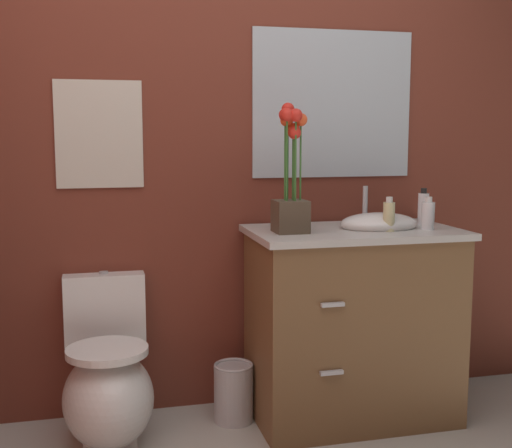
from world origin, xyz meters
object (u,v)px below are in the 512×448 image
flower_vase (291,183)px  wall_poster (99,134)px  soap_bottle (423,208)px  lotion_bottle (428,215)px  trash_bin (234,392)px  hand_wash_bottle (389,216)px  wall_mirror (333,104)px  vanity_cabinet (353,321)px  toilet (108,385)px

flower_vase → wall_poster: 0.88m
soap_bottle → wall_poster: 1.53m
lotion_bottle → trash_bin: 1.19m
hand_wash_bottle → wall_mirror: 0.65m
soap_bottle → wall_mirror: 0.66m
soap_bottle → wall_poster: (-1.47, 0.25, 0.34)m
flower_vase → soap_bottle: (0.68, 0.08, -0.14)m
wall_poster → vanity_cabinet: bearing=-14.9°
trash_bin → wall_mirror: 1.44m
vanity_cabinet → trash_bin: bearing=171.9°
toilet → trash_bin: 0.57m
wall_mirror → toilet: bearing=-166.4°
vanity_cabinet → soap_bottle: (0.36, 0.05, 0.51)m
flower_vase → soap_bottle: flower_vase is taller
hand_wash_bottle → trash_bin: hand_wash_bottle is taller
trash_bin → wall_mirror: size_ratio=0.34×
vanity_cabinet → soap_bottle: vanity_cabinet is taller
lotion_bottle → hand_wash_bottle: 0.19m
lotion_bottle → trash_bin: lotion_bottle is taller
trash_bin → wall_poster: (-0.56, 0.22, 1.17)m
toilet → trash_bin: bearing=5.2°
wall_mirror → trash_bin: bearing=-158.2°
flower_vase → wall_mirror: wall_mirror is taller
lotion_bottle → trash_bin: (-0.85, 0.17, -0.81)m
lotion_bottle → wall_mirror: bearing=128.7°
soap_bottle → flower_vase: bearing=-173.1°
wall_poster → flower_vase: bearing=-22.6°
wall_poster → wall_mirror: 1.11m
hand_wash_bottle → wall_poster: size_ratio=0.32×
wall_mirror → hand_wash_bottle: bearing=-73.2°
flower_vase → lotion_bottle: flower_vase is taller
hand_wash_bottle → wall_poster: 1.33m
soap_bottle → lotion_bottle: 0.15m
hand_wash_bottle → soap_bottle: bearing=31.4°
soap_bottle → lotion_bottle: size_ratio=1.18×
hand_wash_bottle → lotion_bottle: bearing=2.0°
soap_bottle → lotion_bottle: (-0.05, -0.14, -0.01)m
vanity_cabinet → hand_wash_bottle: (0.12, -0.10, 0.50)m
soap_bottle → wall_mirror: (-0.37, 0.25, 0.49)m
toilet → trash_bin: toilet is taller
toilet → hand_wash_bottle: hand_wash_bottle is taller
soap_bottle → wall_mirror: bearing=145.9°
trash_bin → hand_wash_bottle: bearing=-15.3°
vanity_cabinet → soap_bottle: bearing=7.3°
flower_vase → lotion_bottle: 0.64m
flower_vase → wall_mirror: bearing=46.7°
wall_poster → wall_mirror: bearing=0.0°
wall_poster → trash_bin: bearing=-21.1°
hand_wash_bottle → wall_poster: bearing=162.0°
vanity_cabinet → flower_vase: bearing=-173.5°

